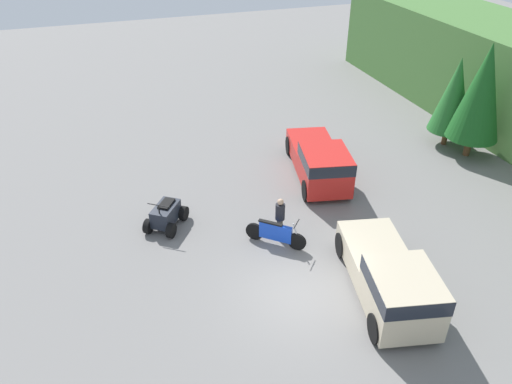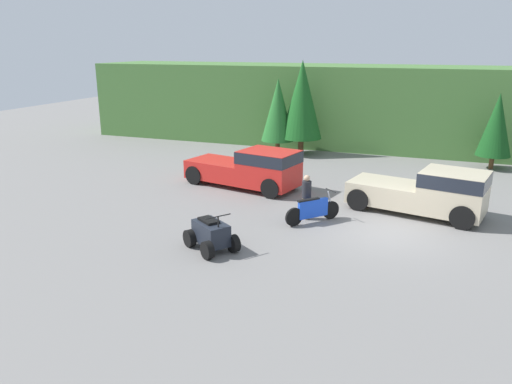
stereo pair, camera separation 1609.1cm
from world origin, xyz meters
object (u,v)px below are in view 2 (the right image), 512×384
at_px(quad_atv, 211,235).
at_px(rider_person, 306,195).
at_px(pickup_truck_red, 252,168).
at_px(dirt_bike, 313,210).
at_px(pickup_truck_second, 430,191).

xyz_separation_m(quad_atv, rider_person, (2.12, 3.94, 0.44)).
height_order(pickup_truck_red, rider_person, pickup_truck_red).
xyz_separation_m(dirt_bike, quad_atv, (-2.46, -3.64, 0.01)).
distance_m(pickup_truck_second, rider_person, 4.81).
bearing_deg(quad_atv, pickup_truck_red, 135.62).
xyz_separation_m(pickup_truck_red, pickup_truck_second, (7.79, -1.14, -0.00)).
relative_size(pickup_truck_second, quad_atv, 2.55).
xyz_separation_m(pickup_truck_second, rider_person, (-4.34, -2.08, -0.04)).
bearing_deg(pickup_truck_red, pickup_truck_second, 3.67).
bearing_deg(pickup_truck_red, rider_person, -31.08).
relative_size(dirt_bike, quad_atv, 0.87).
bearing_deg(pickup_truck_second, dirt_bike, -137.00).
bearing_deg(quad_atv, rider_person, 96.82).
distance_m(pickup_truck_red, rider_person, 4.72).
height_order(pickup_truck_second, rider_person, pickup_truck_second).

